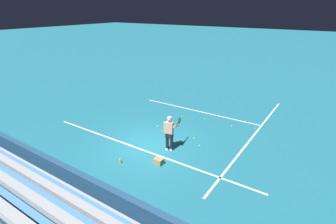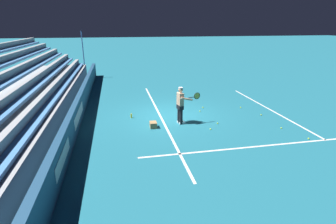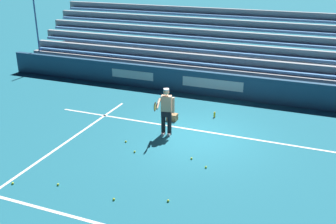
{
  "view_description": "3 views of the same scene",
  "coord_description": "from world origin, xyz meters",
  "px_view_note": "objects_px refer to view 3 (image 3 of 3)",
  "views": [
    {
      "loc": [
        7.25,
        -9.03,
        6.43
      ],
      "look_at": [
        0.24,
        1.5,
        1.34
      ],
      "focal_mm": 28.0,
      "sensor_mm": 36.0,
      "label": 1
    },
    {
      "loc": [
        12.23,
        -2.56,
        4.42
      ],
      "look_at": [
        1.51,
        -0.41,
        0.71
      ],
      "focal_mm": 28.0,
      "sensor_mm": 36.0,
      "label": 2
    },
    {
      "loc": [
        -3.59,
        12.04,
        5.92
      ],
      "look_at": [
        1.17,
        0.04,
        0.79
      ],
      "focal_mm": 42.0,
      "sensor_mm": 36.0,
      "label": 3
    }
  ],
  "objects_px": {
    "ball_box_cardboard": "(172,117)",
    "tennis_ball_near_player": "(168,201)",
    "tennis_player": "(166,111)",
    "tennis_ball_far_right": "(191,158)",
    "tennis_ball_by_box": "(58,184)",
    "tennis_ball_on_baseline": "(114,199)",
    "tennis_ball_stray_back": "(13,183)",
    "tennis_ball_far_left": "(126,142)",
    "tennis_ball_midcourt": "(206,167)",
    "tennis_ball_toward_net": "(135,152)",
    "water_bottle": "(214,115)"
  },
  "relations": [
    {
      "from": "ball_box_cardboard",
      "to": "tennis_ball_far_right",
      "type": "height_order",
      "value": "ball_box_cardboard"
    },
    {
      "from": "tennis_ball_by_box",
      "to": "tennis_ball_stray_back",
      "type": "height_order",
      "value": "same"
    },
    {
      "from": "tennis_ball_on_baseline",
      "to": "tennis_ball_stray_back",
      "type": "distance_m",
      "value": 3.02
    },
    {
      "from": "tennis_ball_midcourt",
      "to": "tennis_ball_toward_net",
      "type": "relative_size",
      "value": 1.0
    },
    {
      "from": "tennis_ball_midcourt",
      "to": "tennis_ball_on_baseline",
      "type": "xyz_separation_m",
      "value": [
        1.75,
        2.5,
        0.0
      ]
    },
    {
      "from": "tennis_ball_near_player",
      "to": "tennis_ball_far_left",
      "type": "relative_size",
      "value": 1.0
    },
    {
      "from": "tennis_ball_far_right",
      "to": "tennis_ball_near_player",
      "type": "relative_size",
      "value": 1.0
    },
    {
      "from": "tennis_ball_near_player",
      "to": "tennis_ball_by_box",
      "type": "bearing_deg",
      "value": 7.39
    },
    {
      "from": "tennis_player",
      "to": "ball_box_cardboard",
      "type": "distance_m",
      "value": 1.55
    },
    {
      "from": "ball_box_cardboard",
      "to": "tennis_ball_toward_net",
      "type": "height_order",
      "value": "ball_box_cardboard"
    },
    {
      "from": "ball_box_cardboard",
      "to": "tennis_ball_near_player",
      "type": "distance_m",
      "value": 5.45
    },
    {
      "from": "ball_box_cardboard",
      "to": "tennis_ball_near_player",
      "type": "relative_size",
      "value": 6.06
    },
    {
      "from": "tennis_ball_far_right",
      "to": "tennis_ball_on_baseline",
      "type": "distance_m",
      "value": 3.09
    },
    {
      "from": "tennis_ball_by_box",
      "to": "water_bottle",
      "type": "relative_size",
      "value": 0.3
    },
    {
      "from": "tennis_ball_near_player",
      "to": "tennis_ball_by_box",
      "type": "relative_size",
      "value": 1.0
    },
    {
      "from": "tennis_ball_near_player",
      "to": "tennis_ball_on_baseline",
      "type": "distance_m",
      "value": 1.42
    },
    {
      "from": "ball_box_cardboard",
      "to": "tennis_ball_midcourt",
      "type": "relative_size",
      "value": 6.06
    },
    {
      "from": "ball_box_cardboard",
      "to": "tennis_ball_far_right",
      "type": "bearing_deg",
      "value": 121.98
    },
    {
      "from": "tennis_ball_stray_back",
      "to": "water_bottle",
      "type": "height_order",
      "value": "water_bottle"
    },
    {
      "from": "tennis_player",
      "to": "tennis_ball_far_right",
      "type": "height_order",
      "value": "tennis_player"
    },
    {
      "from": "tennis_ball_on_baseline",
      "to": "tennis_ball_far_left",
      "type": "bearing_deg",
      "value": -67.86
    },
    {
      "from": "tennis_ball_on_baseline",
      "to": "tennis_ball_stray_back",
      "type": "height_order",
      "value": "same"
    },
    {
      "from": "tennis_ball_far_left",
      "to": "tennis_ball_midcourt",
      "type": "bearing_deg",
      "value": 167.54
    },
    {
      "from": "tennis_player",
      "to": "tennis_ball_stray_back",
      "type": "distance_m",
      "value": 5.45
    },
    {
      "from": "ball_box_cardboard",
      "to": "tennis_ball_toward_net",
      "type": "distance_m",
      "value": 2.99
    },
    {
      "from": "tennis_ball_toward_net",
      "to": "tennis_ball_on_baseline",
      "type": "xyz_separation_m",
      "value": [
        -0.68,
        2.6,
        0.0
      ]
    },
    {
      "from": "tennis_ball_on_baseline",
      "to": "tennis_ball_by_box",
      "type": "relative_size",
      "value": 1.0
    },
    {
      "from": "tennis_ball_stray_back",
      "to": "water_bottle",
      "type": "bearing_deg",
      "value": -119.9
    },
    {
      "from": "tennis_player",
      "to": "tennis_ball_by_box",
      "type": "height_order",
      "value": "tennis_player"
    },
    {
      "from": "tennis_ball_toward_net",
      "to": "tennis_ball_on_baseline",
      "type": "height_order",
      "value": "same"
    },
    {
      "from": "tennis_ball_toward_net",
      "to": "tennis_ball_near_player",
      "type": "bearing_deg",
      "value": 133.33
    },
    {
      "from": "tennis_ball_midcourt",
      "to": "tennis_ball_far_left",
      "type": "distance_m",
      "value": 3.11
    },
    {
      "from": "tennis_ball_midcourt",
      "to": "tennis_ball_far_right",
      "type": "xyz_separation_m",
      "value": [
        0.57,
        -0.36,
        0.0
      ]
    },
    {
      "from": "tennis_ball_toward_net",
      "to": "tennis_ball_far_right",
      "type": "distance_m",
      "value": 1.87
    },
    {
      "from": "tennis_ball_toward_net",
      "to": "tennis_ball_by_box",
      "type": "bearing_deg",
      "value": 66.52
    },
    {
      "from": "tennis_ball_toward_net",
      "to": "tennis_ball_far_right",
      "type": "xyz_separation_m",
      "value": [
        -1.86,
        -0.25,
        0.0
      ]
    },
    {
      "from": "tennis_ball_midcourt",
      "to": "tennis_ball_stray_back",
      "type": "xyz_separation_m",
      "value": [
        4.75,
        2.85,
        0.0
      ]
    },
    {
      "from": "tennis_ball_midcourt",
      "to": "tennis_ball_near_player",
      "type": "height_order",
      "value": "same"
    },
    {
      "from": "tennis_ball_on_baseline",
      "to": "tennis_ball_stray_back",
      "type": "bearing_deg",
      "value": 6.81
    },
    {
      "from": "tennis_ball_toward_net",
      "to": "tennis_ball_on_baseline",
      "type": "relative_size",
      "value": 1.0
    },
    {
      "from": "tennis_ball_far_right",
      "to": "tennis_ball_far_left",
      "type": "relative_size",
      "value": 1.0
    },
    {
      "from": "tennis_ball_far_right",
      "to": "tennis_ball_near_player",
      "type": "bearing_deg",
      "value": 93.9
    },
    {
      "from": "tennis_ball_toward_net",
      "to": "tennis_ball_by_box",
      "type": "xyz_separation_m",
      "value": [
        1.11,
        2.55,
        0.0
      ]
    },
    {
      "from": "tennis_ball_far_right",
      "to": "tennis_ball_by_box",
      "type": "xyz_separation_m",
      "value": [
        2.96,
        2.8,
        0.0
      ]
    },
    {
      "from": "tennis_ball_far_right",
      "to": "water_bottle",
      "type": "xyz_separation_m",
      "value": [
        0.25,
        -3.61,
        0.08
      ]
    },
    {
      "from": "tennis_ball_by_box",
      "to": "tennis_ball_midcourt",
      "type": "bearing_deg",
      "value": -145.39
    },
    {
      "from": "tennis_player",
      "to": "tennis_ball_far_right",
      "type": "distance_m",
      "value": 2.18
    },
    {
      "from": "tennis_ball_toward_net",
      "to": "ball_box_cardboard",
      "type": "bearing_deg",
      "value": -92.93
    },
    {
      "from": "ball_box_cardboard",
      "to": "tennis_ball_by_box",
      "type": "height_order",
      "value": "ball_box_cardboard"
    },
    {
      "from": "tennis_player",
      "to": "tennis_ball_toward_net",
      "type": "height_order",
      "value": "tennis_player"
    }
  ]
}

